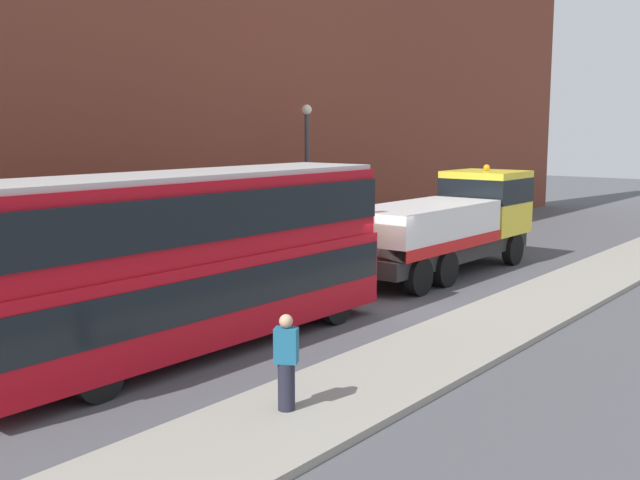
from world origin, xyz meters
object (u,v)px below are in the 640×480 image
Objects in this scene: recovery_tow_truck at (449,223)px; double_decker_bus at (192,254)px; street_lamp at (307,171)px; pedestrian_onlooker at (286,364)px.

recovery_tow_truck is 0.92× the size of double_decker_bus.
double_decker_bus is 10.78m from street_lamp.
double_decker_bus is 1.90× the size of street_lamp.
recovery_tow_truck reaches higher than pedestrian_onlooker.
double_decker_bus is (-11.90, 0.01, 0.47)m from recovery_tow_truck.
street_lamp is (9.69, 4.56, 1.24)m from double_decker_bus.
recovery_tow_truck is 1.74× the size of street_lamp.
street_lamp is (11.45, 8.85, 2.49)m from pedestrian_onlooker.
recovery_tow_truck is at bearing -64.16° from street_lamp.
pedestrian_onlooker is at bearing -161.91° from recovery_tow_truck.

